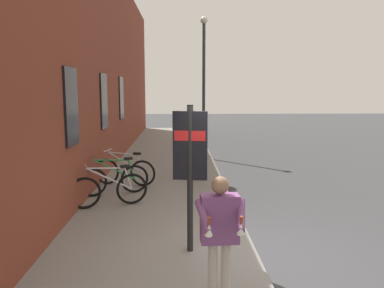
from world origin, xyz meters
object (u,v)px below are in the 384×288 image
at_px(transit_info_sign, 190,155).
at_px(pedestrian_by_facade, 198,142).
at_px(bicycle_leaning_wall, 125,171).
at_px(bicycle_nearest_sign, 109,190).
at_px(tourist_with_hotdogs, 220,227).
at_px(bicycle_under_window, 114,179).
at_px(street_lamp, 204,75).

xyz_separation_m(transit_info_sign, pedestrian_by_facade, (5.07, -0.37, -0.50)).
relative_size(bicycle_leaning_wall, transit_info_sign, 0.72).
distance_m(bicycle_nearest_sign, pedestrian_by_facade, 3.42).
bearing_deg(tourist_with_hotdogs, bicycle_under_window, 22.64).
bearing_deg(transit_info_sign, tourist_with_hotdogs, -168.90).
bearing_deg(bicycle_nearest_sign, transit_info_sign, -144.69).
xyz_separation_m(bicycle_under_window, street_lamp, (5.73, -2.60, 2.78)).
bearing_deg(tourist_with_hotdogs, street_lamp, -2.54).
bearing_deg(bicycle_under_window, bicycle_nearest_sign, -177.45).
bearing_deg(pedestrian_by_facade, street_lamp, -5.79).
xyz_separation_m(bicycle_under_window, bicycle_leaning_wall, (0.95, -0.13, 0.00)).
relative_size(bicycle_under_window, tourist_with_hotdogs, 1.05).
height_order(pedestrian_by_facade, street_lamp, street_lamp).
relative_size(bicycle_nearest_sign, tourist_with_hotdogs, 1.05).
height_order(bicycle_leaning_wall, street_lamp, street_lamp).
distance_m(bicycle_nearest_sign, transit_info_sign, 3.28).
bearing_deg(bicycle_nearest_sign, bicycle_leaning_wall, -2.60).
xyz_separation_m(bicycle_nearest_sign, bicycle_under_window, (0.99, 0.04, 0.00)).
xyz_separation_m(transit_info_sign, street_lamp, (9.21, -0.79, 1.57)).
relative_size(bicycle_nearest_sign, street_lamp, 0.32).
distance_m(bicycle_under_window, street_lamp, 6.88).
distance_m(bicycle_under_window, bicycle_leaning_wall, 0.96).
xyz_separation_m(bicycle_nearest_sign, tourist_with_hotdogs, (-4.09, -2.07, 0.61)).
relative_size(transit_info_sign, tourist_with_hotdogs, 1.49).
bearing_deg(transit_info_sign, bicycle_nearest_sign, 35.31).
height_order(transit_info_sign, street_lamp, street_lamp).
bearing_deg(bicycle_leaning_wall, bicycle_under_window, 172.07).
bearing_deg(bicycle_under_window, tourist_with_hotdogs, -157.36).
bearing_deg(bicycle_leaning_wall, pedestrian_by_facade, -72.58).
relative_size(pedestrian_by_facade, tourist_with_hotdogs, 1.11).
bearing_deg(transit_info_sign, pedestrian_by_facade, -4.23).
xyz_separation_m(bicycle_under_window, pedestrian_by_facade, (1.59, -2.18, 0.71)).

